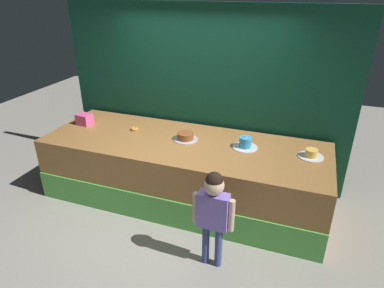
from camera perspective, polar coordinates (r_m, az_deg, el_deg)
The scene contains 9 objects.
ground_plane at distance 4.47m, azimuth -4.57°, elevation -13.52°, with size 12.00×12.00×0.00m, color gray.
stage_platform at distance 4.72m, azimuth -1.46°, elevation -4.57°, with size 3.85×1.36×0.89m.
curtain_backdrop at distance 5.04m, azimuth 1.66°, elevation 8.19°, with size 4.31×0.08×2.61m, color #144C38.
child_figure at distance 3.48m, azimuth 3.66°, elevation -10.78°, with size 0.45×0.21×1.17m.
pink_box at distance 5.32m, azimuth -17.87°, elevation 4.04°, with size 0.21×0.17×0.16m, color #F2549C.
donut at distance 4.95m, azimuth -9.78°, elevation 2.56°, with size 0.11×0.11×0.04m, color orange.
cake_left at distance 4.57m, azimuth -1.10°, elevation 1.29°, with size 0.34×0.34×0.10m.
cake_center at distance 4.39m, azimuth 9.07°, elevation 0.11°, with size 0.33×0.33×0.19m.
cake_right at distance 4.37m, azimuth 19.66°, elevation -1.60°, with size 0.31×0.31×0.10m.
Camera 1 is at (1.50, -3.12, 2.82)m, focal length 31.27 mm.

